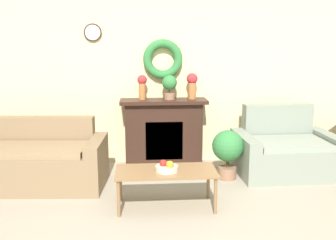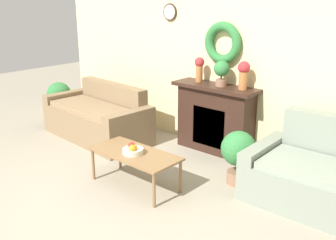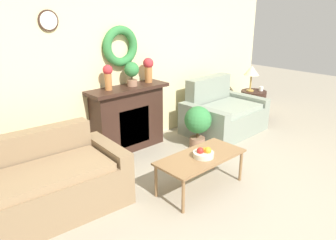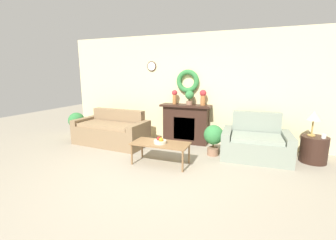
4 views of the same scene
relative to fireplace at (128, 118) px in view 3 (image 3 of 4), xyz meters
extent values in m
plane|color=#9E937F|center=(0.04, -2.37, -0.50)|extent=(16.00, 16.00, 0.00)
cube|color=beige|center=(0.04, 0.21, 0.85)|extent=(6.80, 0.06, 2.70)
cylinder|color=#382319|center=(-0.99, 0.16, 1.43)|extent=(0.25, 0.02, 0.25)
cylinder|color=white|center=(-0.99, 0.15, 1.43)|extent=(0.21, 0.01, 0.21)
torus|color=#337A3D|center=(0.00, 0.11, 1.05)|extent=(0.57, 0.12, 0.57)
cube|color=#331E16|center=(0.00, 0.01, -0.03)|extent=(1.11, 0.34, 0.93)
cube|color=black|center=(0.00, -0.15, -0.10)|extent=(0.53, 0.02, 0.56)
cube|color=orange|center=(0.00, -0.16, -0.17)|extent=(0.43, 0.01, 0.31)
cube|color=#331E16|center=(0.00, -0.03, 0.46)|extent=(1.25, 0.41, 0.05)
cube|color=#846B4C|center=(-1.72, -0.86, -0.26)|extent=(1.51, 0.77, 0.46)
cube|color=#846B4C|center=(-1.69, -0.44, -0.08)|extent=(1.48, 0.29, 0.83)
cube|color=#846B4C|center=(-0.89, -0.83, -0.19)|extent=(0.23, 0.86, 0.60)
cube|color=#917554|center=(-1.72, -0.86, 0.01)|extent=(1.45, 0.71, 0.08)
cube|color=gray|center=(1.66, -0.64, -0.29)|extent=(1.02, 0.78, 0.42)
cube|color=gray|center=(1.65, -0.16, -0.04)|extent=(1.00, 0.24, 0.92)
cube|color=gray|center=(1.07, -0.55, -0.22)|extent=(0.20, 0.97, 0.56)
cube|color=gray|center=(2.24, -0.52, -0.22)|extent=(0.20, 0.97, 0.56)
cube|color=gray|center=(1.66, -0.64, -0.04)|extent=(0.97, 0.72, 0.08)
cube|color=olive|center=(-0.07, -1.53, -0.08)|extent=(1.10, 0.52, 0.03)
cylinder|color=olive|center=(-0.58, -1.75, -0.30)|extent=(0.04, 0.04, 0.40)
cylinder|color=olive|center=(0.44, -1.75, -0.30)|extent=(0.04, 0.04, 0.40)
cylinder|color=olive|center=(-0.58, -1.31, -0.30)|extent=(0.04, 0.04, 0.40)
cylinder|color=olive|center=(0.44, -1.31, -0.30)|extent=(0.04, 0.04, 0.40)
cylinder|color=beige|center=(-0.06, -1.56, -0.04)|extent=(0.24, 0.24, 0.06)
sphere|color=#B2231E|center=(-0.10, -1.55, 0.01)|extent=(0.08, 0.08, 0.08)
sphere|color=orange|center=(-0.04, -1.56, 0.01)|extent=(0.07, 0.07, 0.07)
sphere|color=orange|center=(-0.03, -1.60, 0.01)|extent=(0.08, 0.08, 0.08)
cylinder|color=#331E16|center=(2.74, -0.40, -0.24)|extent=(0.49, 0.49, 0.52)
cylinder|color=#B28E42|center=(2.68, -0.35, 0.04)|extent=(0.14, 0.14, 0.02)
cylinder|color=#B28E42|center=(2.68, -0.35, 0.19)|extent=(0.03, 0.03, 0.29)
cone|color=beige|center=(2.68, -0.35, 0.43)|extent=(0.29, 0.29, 0.18)
cylinder|color=silver|center=(2.85, -0.48, 0.07)|extent=(0.08, 0.08, 0.08)
cylinder|color=#AD6B38|center=(-0.30, 0.01, 0.60)|extent=(0.10, 0.10, 0.23)
sphere|color=#B72D33|center=(-0.30, 0.01, 0.77)|extent=(0.14, 0.14, 0.14)
cylinder|color=#AD6B38|center=(0.42, 0.01, 0.60)|extent=(0.11, 0.11, 0.24)
sphere|color=#B72D33|center=(0.42, 0.01, 0.78)|extent=(0.16, 0.16, 0.16)
cylinder|color=#8E664C|center=(0.09, -0.01, 0.53)|extent=(0.15, 0.15, 0.09)
cylinder|color=#4C3823|center=(0.09, -0.01, 0.61)|extent=(0.02, 0.02, 0.06)
sphere|color=#337A3D|center=(0.09, -0.01, 0.73)|extent=(0.22, 0.22, 0.22)
cylinder|color=#8E664C|center=(0.81, -0.68, -0.42)|extent=(0.24, 0.24, 0.16)
cylinder|color=#4C3823|center=(0.81, -0.68, -0.28)|extent=(0.04, 0.04, 0.11)
sphere|color=#337A3D|center=(0.81, -0.68, -0.04)|extent=(0.42, 0.42, 0.42)
camera|label=1|loc=(-0.35, -5.61, 1.32)|focal=42.00mm
camera|label=2|loc=(3.01, -4.46, 1.69)|focal=42.00mm
camera|label=3|loc=(-2.72, -3.83, 1.60)|focal=35.00mm
camera|label=4|loc=(1.49, -5.36, 1.20)|focal=24.00mm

